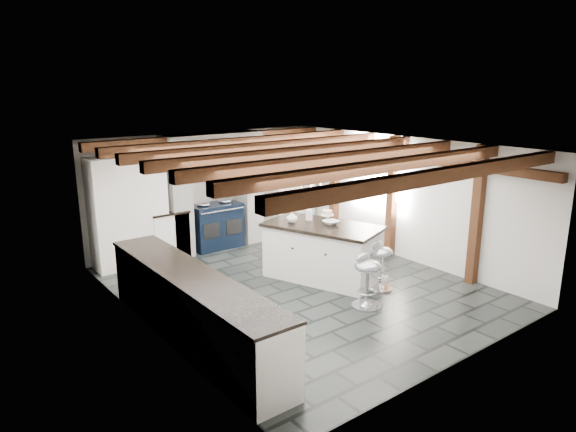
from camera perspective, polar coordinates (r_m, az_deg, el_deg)
ground at (r=8.47m, az=1.12°, el=-7.87°), size 6.00×6.00×0.00m
room_shell at (r=8.93m, az=-7.60°, el=0.39°), size 6.00×6.03×6.00m
range_cooker at (r=10.43m, az=-8.06°, el=-0.97°), size 1.00×0.63×0.99m
kitchen_island at (r=8.69m, az=3.80°, el=-3.90°), size 1.60×2.14×1.26m
bar_stool_near at (r=8.35m, az=10.16°, el=-4.81°), size 0.46×0.46×0.80m
bar_stool_far at (r=7.66m, az=8.77°, el=-6.45°), size 0.44×0.44×0.82m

